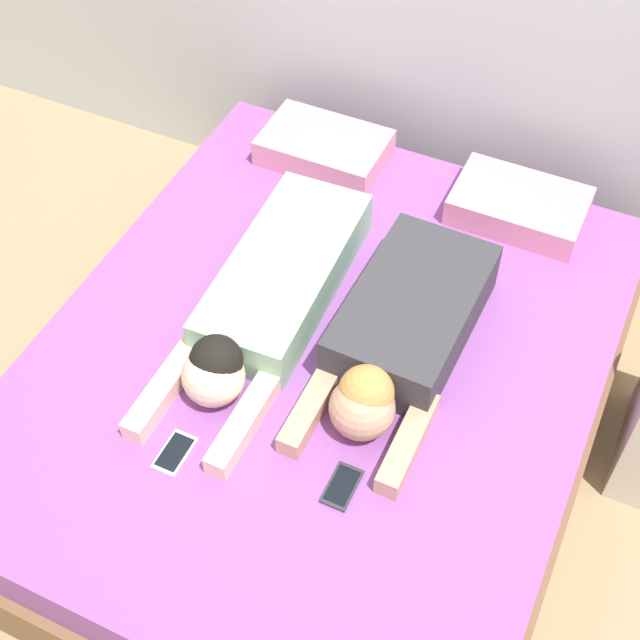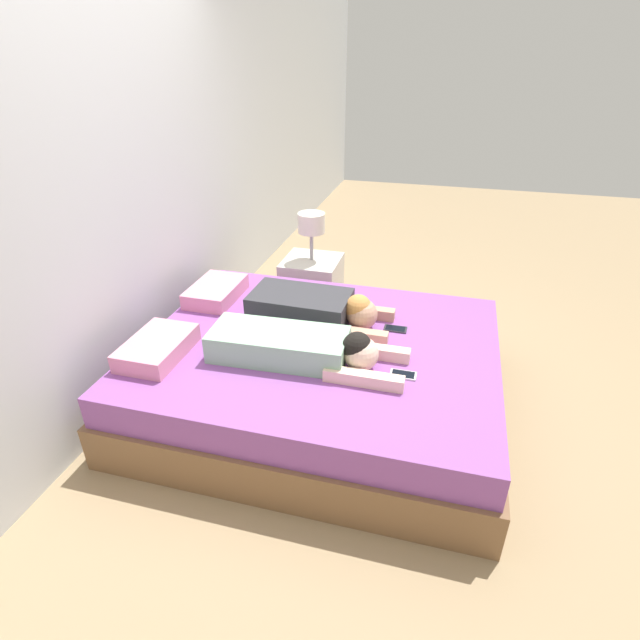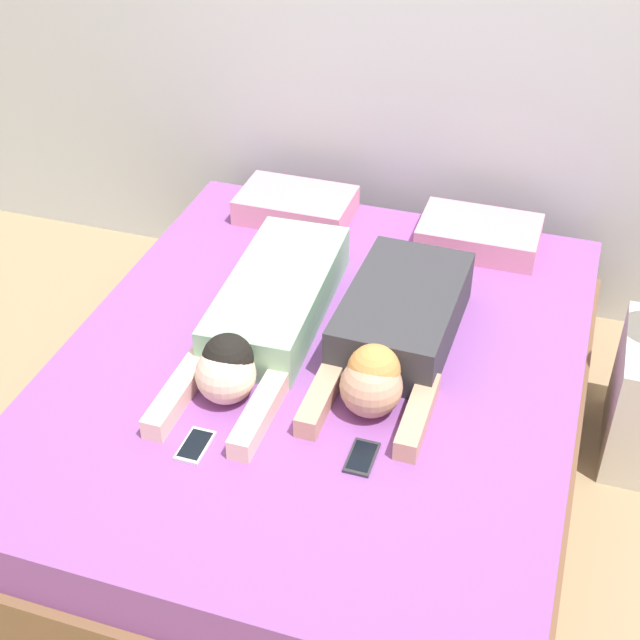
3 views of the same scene
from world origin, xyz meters
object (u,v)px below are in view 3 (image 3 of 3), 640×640
(bed, at_px, (320,408))
(pillow_head_right, at_px, (479,235))
(person_right, at_px, (395,331))
(cell_phone_left, at_px, (195,445))
(cell_phone_right, at_px, (362,457))
(person_left, at_px, (265,316))
(pillow_head_left, at_px, (296,205))

(bed, bearing_deg, pillow_head_right, 65.90)
(person_right, height_order, cell_phone_left, person_right)
(pillow_head_right, xyz_separation_m, cell_phone_right, (-0.12, -1.28, -0.05))
(pillow_head_right, relative_size, cell_phone_right, 3.29)
(bed, distance_m, person_left, 0.39)
(pillow_head_left, relative_size, person_left, 0.42)
(pillow_head_right, bearing_deg, cell_phone_right, -95.34)
(bed, bearing_deg, cell_phone_left, -112.76)
(person_left, bearing_deg, pillow_head_right, 53.45)
(cell_phone_left, relative_size, cell_phone_right, 1.00)
(cell_phone_left, bearing_deg, person_right, 53.54)
(bed, height_order, cell_phone_right, cell_phone_right)
(person_right, bearing_deg, pillow_head_right, 78.84)
(bed, relative_size, pillow_head_left, 4.59)
(cell_phone_left, xyz_separation_m, cell_phone_right, (0.48, 0.11, 0.00))
(pillow_head_left, height_order, person_right, person_right)
(cell_phone_left, bearing_deg, bed, 67.24)
(bed, relative_size, cell_phone_right, 15.08)
(bed, xyz_separation_m, cell_phone_left, (-0.22, -0.52, 0.24))
(bed, height_order, person_left, person_left)
(pillow_head_left, xyz_separation_m, person_left, (0.17, -0.81, 0.03))
(person_right, bearing_deg, pillow_head_left, 128.59)
(pillow_head_right, height_order, cell_phone_right, pillow_head_right)
(person_left, height_order, cell_phone_left, person_left)
(person_left, distance_m, cell_phone_left, 0.58)
(pillow_head_right, distance_m, cell_phone_left, 1.51)
(person_right, relative_size, cell_phone_right, 6.37)
(person_left, xyz_separation_m, person_right, (0.45, 0.04, 0.01))
(bed, relative_size, person_right, 2.37)
(person_right, xyz_separation_m, cell_phone_left, (-0.45, -0.61, -0.09))
(bed, distance_m, cell_phone_left, 0.62)
(bed, bearing_deg, person_left, 166.66)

